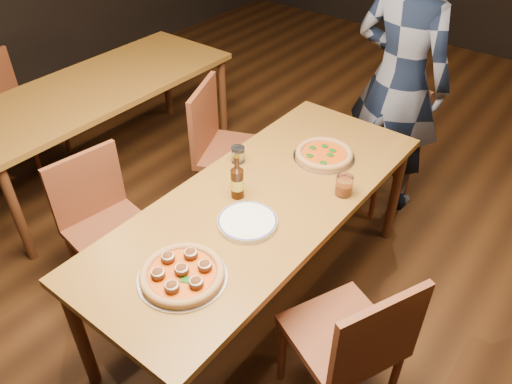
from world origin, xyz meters
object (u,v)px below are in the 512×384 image
Objects in this scene: amber_glass at (344,185)px; diner at (399,81)px; plate_stack at (247,222)px; table_main at (262,209)px; pizza_meatball at (182,274)px; chair_end at (377,145)px; chair_nbr_left at (22,111)px; pizza_margherita at (324,154)px; chair_main_sw at (236,152)px; table_left at (98,93)px; water_glass at (238,155)px; chair_main_e at (342,333)px; chair_main_nw at (112,231)px; beer_bottle at (237,183)px.

amber_glass is 1.08m from diner.
amber_glass reaches higher than plate_stack.
pizza_meatball reaches higher than table_main.
chair_end is 2.67m from chair_nbr_left.
table_main is 2.22× the size of chair_nbr_left.
pizza_meatball is 1.10× the size of pizza_margherita.
pizza_margherita is 0.85m from diner.
pizza_meatball reaches higher than pizza_margherita.
chair_nbr_left is at bearing 83.89° from chair_main_sw.
table_main is 0.63m from pizza_meatball.
table_main is at bearing 108.09° from plate_stack.
chair_main_sw reaches higher than pizza_margherita.
pizza_margherita is 0.33m from amber_glass.
pizza_margherita is 0.19× the size of diner.
chair_end is 0.46m from diner.
table_left is 1.41m from water_glass.
pizza_meatball is (-0.58, -0.37, 0.31)m from chair_main_e.
chair_main_e reaches higher than chair_main_nw.
pizza_margherita is 0.48m from water_glass.
diner is at bearing 101.79° from amber_glass.
plate_stack is (0.06, -0.20, 0.09)m from table_main.
chair_end is at bearing 105.01° from amber_glass.
chair_main_nw is at bearing 166.66° from pizza_meatball.
table_main is at bearing 89.03° from diner.
pizza_meatball is 0.43m from plate_stack.
chair_end reaches higher than chair_main_nw.
amber_glass is (0.60, 0.11, 0.01)m from water_glass.
chair_nbr_left is (-0.63, -0.28, -0.23)m from table_left.
chair_nbr_left is (-2.33, 0.02, -0.23)m from table_main.
table_main is 2.15× the size of chair_main_e.
chair_end is (0.67, 0.71, -0.04)m from chair_main_sw.
chair_end reaches higher than chair_nbr_left.
beer_bottle reaches higher than amber_glass.
table_left is at bearing 174.90° from water_glass.
chair_nbr_left is at bearing -138.88° from chair_end.
chair_main_sw is at bearing -98.09° from chair_main_e.
table_left is 18.82× the size of amber_glass.
water_glass is 1.22m from diner.
pizza_margherita reaches higher than table_main.
chair_nbr_left is at bearing 174.87° from plate_stack.
amber_glass reaches higher than pizza_meatball.
plate_stack is (-0.58, 0.06, 0.30)m from chair_main_e.
table_left is at bearing 61.54° from chair_main_nw.
table_left is 5.33× the size of pizza_meatball.
chair_nbr_left is 8.48× the size of amber_glass.
beer_bottle reaches higher than table_left.
water_glass is at bearing -104.59° from chair_nbr_left.
diner reaches higher than water_glass.
chair_main_sw is 0.73m from pizza_margherita.
beer_bottle is (0.52, -0.60, 0.35)m from chair_main_sw.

